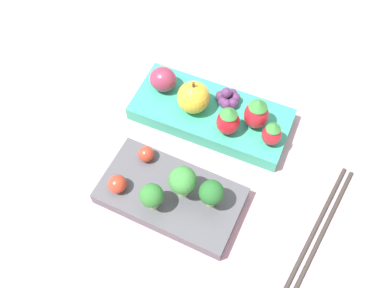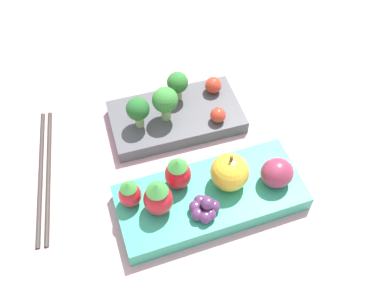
{
  "view_description": "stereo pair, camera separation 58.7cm",
  "coord_description": "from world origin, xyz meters",
  "px_view_note": "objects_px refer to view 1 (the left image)",
  "views": [
    {
      "loc": [
        -0.12,
        0.27,
        0.52
      ],
      "look_at": [
        0.01,
        0.0,
        0.03
      ],
      "focal_mm": 40.0,
      "sensor_mm": 36.0,
      "label": 1
    },
    {
      "loc": [
        -0.08,
        -0.32,
        0.47
      ],
      "look_at": [
        0.01,
        0.0,
        0.03
      ],
      "focal_mm": 40.0,
      "sensor_mm": 36.0,
      "label": 2
    }
  ],
  "objects_px": {
    "broccoli_floret_2": "(183,181)",
    "grape_cluster": "(228,98)",
    "chopsticks_pair": "(318,233)",
    "plum": "(163,79)",
    "broccoli_floret_0": "(211,193)",
    "cherry_tomato_1": "(146,154)",
    "bento_box_fruit": "(211,114)",
    "apple": "(193,97)",
    "strawberry_2": "(228,121)",
    "strawberry_0": "(257,113)",
    "broccoli_floret_1": "(152,196)",
    "bento_box_savoury": "(171,195)",
    "cherry_tomato_0": "(117,184)",
    "strawberry_1": "(272,134)"
  },
  "relations": [
    {
      "from": "cherry_tomato_1",
      "to": "strawberry_0",
      "type": "xyz_separation_m",
      "value": [
        -0.11,
        -0.11,
        0.02
      ]
    },
    {
      "from": "broccoli_floret_2",
      "to": "grape_cluster",
      "type": "relative_size",
      "value": 1.45
    },
    {
      "from": "bento_box_savoury",
      "to": "chopsticks_pair",
      "type": "xyz_separation_m",
      "value": [
        -0.19,
        -0.04,
        -0.01
      ]
    },
    {
      "from": "broccoli_floret_2",
      "to": "chopsticks_pair",
      "type": "xyz_separation_m",
      "value": [
        -0.17,
        -0.03,
        -0.05
      ]
    },
    {
      "from": "bento_box_fruit",
      "to": "grape_cluster",
      "type": "relative_size",
      "value": 6.3
    },
    {
      "from": "cherry_tomato_1",
      "to": "grape_cluster",
      "type": "distance_m",
      "value": 0.14
    },
    {
      "from": "bento_box_savoury",
      "to": "strawberry_0",
      "type": "xyz_separation_m",
      "value": [
        -0.06,
        -0.14,
        0.04
      ]
    },
    {
      "from": "bento_box_fruit",
      "to": "broccoli_floret_2",
      "type": "relative_size",
      "value": 4.34
    },
    {
      "from": "strawberry_2",
      "to": "plum",
      "type": "relative_size",
      "value": 1.21
    },
    {
      "from": "bento_box_fruit",
      "to": "apple",
      "type": "xyz_separation_m",
      "value": [
        0.02,
        0.01,
        0.03
      ]
    },
    {
      "from": "broccoli_floret_2",
      "to": "cherry_tomato_0",
      "type": "height_order",
      "value": "broccoli_floret_2"
    },
    {
      "from": "cherry_tomato_0",
      "to": "grape_cluster",
      "type": "distance_m",
      "value": 0.2
    },
    {
      "from": "cherry_tomato_1",
      "to": "strawberry_2",
      "type": "xyz_separation_m",
      "value": [
        -0.08,
        -0.09,
        0.02
      ]
    },
    {
      "from": "broccoli_floret_2",
      "to": "grape_cluster",
      "type": "bearing_deg",
      "value": -87.64
    },
    {
      "from": "cherry_tomato_0",
      "to": "strawberry_2",
      "type": "height_order",
      "value": "strawberry_2"
    },
    {
      "from": "broccoli_floret_2",
      "to": "chopsticks_pair",
      "type": "bearing_deg",
      "value": -169.68
    },
    {
      "from": "bento_box_fruit",
      "to": "apple",
      "type": "distance_m",
      "value": 0.04
    },
    {
      "from": "cherry_tomato_1",
      "to": "grape_cluster",
      "type": "height_order",
      "value": "grape_cluster"
    },
    {
      "from": "cherry_tomato_0",
      "to": "strawberry_0",
      "type": "relative_size",
      "value": 0.46
    },
    {
      "from": "strawberry_2",
      "to": "plum",
      "type": "bearing_deg",
      "value": -14.27
    },
    {
      "from": "broccoli_floret_0",
      "to": "chopsticks_pair",
      "type": "distance_m",
      "value": 0.15
    },
    {
      "from": "bento_box_savoury",
      "to": "chopsticks_pair",
      "type": "relative_size",
      "value": 0.86
    },
    {
      "from": "strawberry_2",
      "to": "plum",
      "type": "height_order",
      "value": "strawberry_2"
    },
    {
      "from": "apple",
      "to": "strawberry_2",
      "type": "bearing_deg",
      "value": 165.45
    },
    {
      "from": "apple",
      "to": "grape_cluster",
      "type": "xyz_separation_m",
      "value": [
        -0.04,
        -0.03,
        -0.01
      ]
    },
    {
      "from": "cherry_tomato_1",
      "to": "strawberry_1",
      "type": "xyz_separation_m",
      "value": [
        -0.14,
        -0.09,
        0.01
      ]
    },
    {
      "from": "strawberry_1",
      "to": "cherry_tomato_0",
      "type": "bearing_deg",
      "value": 44.9
    },
    {
      "from": "apple",
      "to": "broccoli_floret_1",
      "type": "bearing_deg",
      "value": 97.51
    },
    {
      "from": "bento_box_fruit",
      "to": "cherry_tomato_1",
      "type": "xyz_separation_m",
      "value": [
        0.04,
        0.11,
        0.02
      ]
    },
    {
      "from": "grape_cluster",
      "to": "chopsticks_pair",
      "type": "xyz_separation_m",
      "value": [
        -0.18,
        0.12,
        -0.03
      ]
    },
    {
      "from": "strawberry_2",
      "to": "plum",
      "type": "distance_m",
      "value": 0.12
    },
    {
      "from": "broccoli_floret_2",
      "to": "chopsticks_pair",
      "type": "distance_m",
      "value": 0.18
    },
    {
      "from": "chopsticks_pair",
      "to": "broccoli_floret_2",
      "type": "bearing_deg",
      "value": 10.32
    },
    {
      "from": "broccoli_floret_0",
      "to": "broccoli_floret_2",
      "type": "distance_m",
      "value": 0.04
    },
    {
      "from": "bento_box_fruit",
      "to": "cherry_tomato_0",
      "type": "bearing_deg",
      "value": 71.09
    },
    {
      "from": "broccoli_floret_1",
      "to": "broccoli_floret_2",
      "type": "height_order",
      "value": "broccoli_floret_2"
    },
    {
      "from": "bento_box_fruit",
      "to": "chopsticks_pair",
      "type": "height_order",
      "value": "bento_box_fruit"
    },
    {
      "from": "broccoli_floret_2",
      "to": "grape_cluster",
      "type": "distance_m",
      "value": 0.16
    },
    {
      "from": "cherry_tomato_1",
      "to": "strawberry_1",
      "type": "relative_size",
      "value": 0.52
    },
    {
      "from": "plum",
      "to": "broccoli_floret_0",
      "type": "bearing_deg",
      "value": 135.36
    },
    {
      "from": "cherry_tomato_0",
      "to": "strawberry_2",
      "type": "bearing_deg",
      "value": -122.67
    },
    {
      "from": "bento_box_fruit",
      "to": "strawberry_2",
      "type": "height_order",
      "value": "strawberry_2"
    },
    {
      "from": "cherry_tomato_1",
      "to": "bento_box_savoury",
      "type": "bearing_deg",
      "value": 149.43
    },
    {
      "from": "broccoli_floret_2",
      "to": "cherry_tomato_0",
      "type": "relative_size",
      "value": 2.21
    },
    {
      "from": "strawberry_0",
      "to": "plum",
      "type": "distance_m",
      "value": 0.14
    },
    {
      "from": "strawberry_0",
      "to": "plum",
      "type": "xyz_separation_m",
      "value": [
        0.14,
        -0.0,
        -0.01
      ]
    },
    {
      "from": "strawberry_0",
      "to": "broccoli_floret_0",
      "type": "bearing_deg",
      "value": 87.64
    },
    {
      "from": "bento_box_savoury",
      "to": "bento_box_fruit",
      "type": "distance_m",
      "value": 0.14
    },
    {
      "from": "strawberry_0",
      "to": "chopsticks_pair",
      "type": "distance_m",
      "value": 0.17
    },
    {
      "from": "cherry_tomato_1",
      "to": "apple",
      "type": "relative_size",
      "value": 0.39
    }
  ]
}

